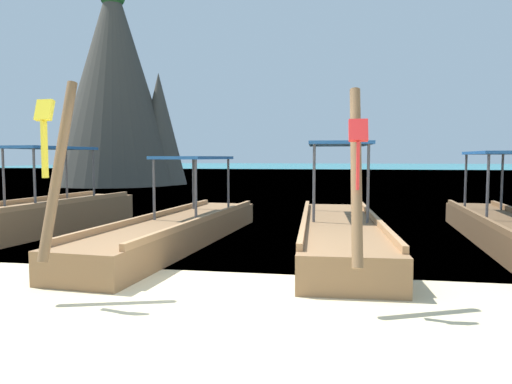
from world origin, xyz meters
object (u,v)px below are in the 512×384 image
Objects in this scene: longtail_boat_yellow_ribbon at (179,228)px; longtail_boat_violet_ribbon at (506,229)px; longtail_boat_orange_ribbon at (26,219)px; longtail_boat_red_ribbon at (340,231)px; karst_rock at (118,84)px.

longtail_boat_violet_ribbon is at bearing 8.30° from longtail_boat_yellow_ribbon.
longtail_boat_yellow_ribbon is 6.17m from longtail_boat_violet_ribbon.
longtail_boat_orange_ribbon reaches higher than longtail_boat_red_ribbon.
longtail_boat_yellow_ribbon is at bearing -61.27° from karst_rock.
longtail_boat_orange_ribbon is 3.39m from longtail_boat_yellow_ribbon.
longtail_boat_red_ribbon is at bearing -165.01° from longtail_boat_violet_ribbon.
longtail_boat_violet_ribbon is at bearing 4.02° from longtail_boat_orange_ribbon.
longtail_boat_violet_ribbon reaches higher than longtail_boat_red_ribbon.
longtail_boat_red_ribbon is (6.41, -0.16, -0.06)m from longtail_boat_orange_ribbon.
karst_rock reaches higher than longtail_boat_violet_ribbon.
longtail_boat_orange_ribbon is at bearing 178.59° from longtail_boat_red_ribbon.
longtail_boat_yellow_ribbon is 0.57× the size of karst_rock.
longtail_boat_red_ribbon is at bearing -1.41° from longtail_boat_orange_ribbon.
longtail_boat_red_ribbon is at bearing -54.32° from karst_rock.
longtail_boat_violet_ribbon is at bearing 14.99° from longtail_boat_red_ribbon.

